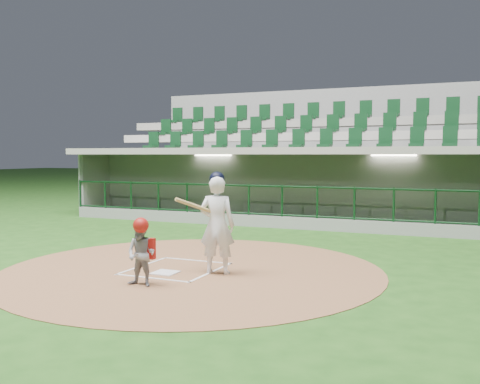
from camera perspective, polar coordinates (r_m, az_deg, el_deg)
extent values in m
plane|color=#1E4915|center=(10.62, -6.01, -7.91)|extent=(120.00, 120.00, 0.00)
cylinder|color=brown|center=(10.30, -5.09, -8.24)|extent=(7.20, 7.20, 0.01)
cube|color=white|center=(10.02, -7.99, -8.52)|extent=(0.43, 0.43, 0.02)
cube|color=white|center=(10.75, -10.32, -7.72)|extent=(0.05, 1.80, 0.01)
cube|color=white|center=(10.01, -3.07, -8.53)|extent=(0.05, 1.80, 0.01)
cube|color=white|center=(11.09, -4.61, -7.30)|extent=(1.55, 0.05, 0.01)
cube|color=white|center=(9.65, -9.39, -9.05)|extent=(1.55, 0.05, 0.01)
cube|color=gray|center=(17.54, 6.12, -5.00)|extent=(15.00, 3.00, 0.10)
cube|color=slate|center=(18.90, 7.59, -0.09)|extent=(15.00, 0.20, 2.70)
cube|color=#ADA699|center=(18.77, 7.50, 0.65)|extent=(13.50, 0.04, 0.90)
cube|color=gray|center=(20.84, -13.95, 0.20)|extent=(0.20, 3.00, 2.70)
cube|color=gray|center=(17.08, 5.95, 4.36)|extent=(15.40, 3.50, 0.20)
cube|color=gray|center=(15.98, 4.50, -3.34)|extent=(15.00, 0.15, 0.40)
cube|color=black|center=(15.85, 4.53, 2.32)|extent=(15.00, 0.01, 0.95)
cube|color=brown|center=(18.49, 7.09, -3.68)|extent=(12.75, 0.40, 0.45)
cube|color=white|center=(18.43, -2.78, 3.94)|extent=(1.30, 0.35, 0.04)
cube|color=white|center=(16.69, 16.11, 3.78)|extent=(1.30, 0.35, 0.04)
imported|color=#B3131B|center=(20.43, -7.45, -1.03)|extent=(1.32, 0.99, 1.82)
imported|color=#A3111A|center=(18.77, 2.63, -1.78)|extent=(1.01, 0.61, 1.60)
imported|color=maroon|center=(17.87, 9.79, -1.99)|extent=(0.97, 0.82, 1.68)
imported|color=#B11313|center=(17.34, 18.66, -2.11)|extent=(1.76, 1.01, 1.81)
cube|color=slate|center=(20.48, 8.85, 1.05)|extent=(17.00, 6.50, 2.50)
cube|color=#A29D92|center=(19.00, 7.75, 4.30)|extent=(16.60, 0.95, 0.30)
cube|color=#ABA59A|center=(19.93, 8.50, 5.86)|extent=(16.60, 0.95, 0.30)
cube|color=gray|center=(20.87, 9.19, 7.28)|extent=(16.60, 0.95, 0.30)
cube|color=gray|center=(23.71, 10.91, 4.74)|extent=(17.00, 0.25, 5.05)
imported|color=white|center=(9.76, -2.46, -3.54)|extent=(0.72, 0.54, 1.79)
sphere|color=black|center=(9.68, -2.48, 1.37)|extent=(0.28, 0.28, 0.28)
cylinder|color=tan|center=(9.61, -4.46, -1.61)|extent=(0.58, 0.79, 0.39)
imported|color=gray|center=(9.04, -10.49, -6.54)|extent=(0.52, 0.41, 1.06)
sphere|color=#9E1611|center=(8.96, -10.53, -3.51)|extent=(0.26, 0.26, 0.26)
cube|color=#AC1612|center=(9.15, -9.98, -5.92)|extent=(0.32, 0.10, 0.35)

